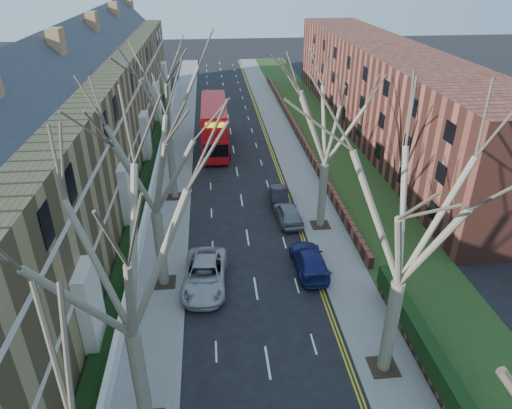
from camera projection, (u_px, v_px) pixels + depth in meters
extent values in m
cube|color=slate|center=(178.00, 151.00, 48.99)|extent=(3.00, 102.00, 0.12)
cube|color=slate|center=(288.00, 147.00, 50.06)|extent=(3.00, 102.00, 0.12)
cube|color=olive|center=(76.00, 134.00, 38.94)|extent=(9.00, 78.00, 10.00)
cube|color=#2A2B33|center=(62.00, 62.00, 36.11)|extent=(4.67, 78.00, 4.67)
cube|color=silver|center=(132.00, 149.00, 40.04)|extent=(0.12, 78.00, 0.35)
cube|color=silver|center=(126.00, 110.00, 38.39)|extent=(0.12, 78.00, 0.35)
cube|color=brown|center=(383.00, 90.00, 52.28)|extent=(8.00, 54.00, 10.00)
cube|color=brown|center=(297.00, 130.00, 53.49)|extent=(0.35, 54.00, 0.90)
cube|color=white|center=(155.00, 178.00, 41.55)|extent=(0.30, 78.00, 1.00)
cube|color=#1F3714|center=(328.00, 145.00, 50.43)|extent=(6.00, 102.00, 0.06)
cylinder|color=#665E48|center=(141.00, 382.00, 18.79)|extent=(0.64, 0.64, 5.25)
cylinder|color=#665E48|center=(161.00, 249.00, 27.61)|extent=(0.64, 0.64, 5.07)
cube|color=#2D2116|center=(165.00, 282.00, 28.79)|extent=(1.40, 1.40, 0.05)
cylinder|color=#665E48|center=(172.00, 169.00, 38.09)|extent=(0.60, 0.60, 5.25)
cube|color=#2D2116|center=(175.00, 196.00, 39.32)|extent=(1.40, 1.40, 0.05)
cylinder|color=#665E48|center=(390.00, 327.00, 21.57)|extent=(0.64, 0.64, 5.25)
cube|color=#2D2116|center=(383.00, 367.00, 22.80)|extent=(1.40, 1.40, 0.05)
cylinder|color=#665E48|center=(322.00, 196.00, 33.89)|extent=(0.60, 0.60, 5.07)
cube|color=#2D2116|center=(320.00, 225.00, 35.08)|extent=(1.40, 1.40, 0.05)
cube|color=red|center=(215.00, 134.00, 49.39)|extent=(2.75, 11.69, 2.33)
cube|color=red|center=(214.00, 114.00, 48.34)|extent=(2.74, 11.11, 2.12)
cube|color=black|center=(215.00, 130.00, 49.17)|extent=(2.76, 10.76, 0.95)
cube|color=black|center=(214.00, 113.00, 48.29)|extent=(2.76, 10.52, 0.95)
imported|color=#ADACB2|center=(205.00, 275.00, 28.39)|extent=(3.06, 5.89, 1.58)
imported|color=navy|center=(309.00, 260.00, 29.92)|extent=(2.07, 4.95, 1.43)
imported|color=gray|center=(288.00, 213.00, 35.55)|extent=(2.12, 4.46, 1.47)
imported|color=black|center=(279.00, 194.00, 38.55)|extent=(1.71, 4.04, 1.30)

